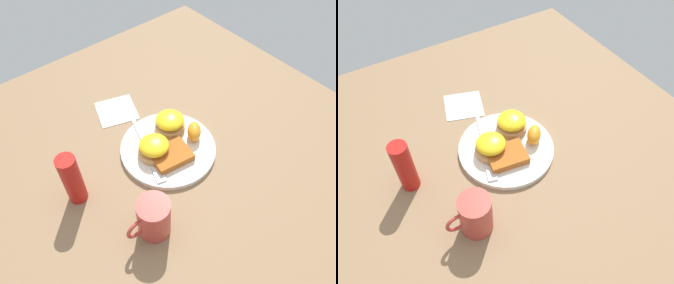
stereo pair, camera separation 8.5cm
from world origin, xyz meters
TOP-DOWN VIEW (x-y plane):
  - ground_plane at (0.00, 0.00)m, footprint 1.10×1.10m
  - plate at (0.00, 0.00)m, footprint 0.25×0.25m
  - sandwich_benedict_left at (-0.05, -0.05)m, footprint 0.08×0.08m
  - sandwich_benedict_right at (0.04, -0.01)m, footprint 0.08×0.08m
  - hashbrown_patty at (0.02, 0.03)m, footprint 0.11×0.09m
  - orange_wedge at (-0.08, 0.02)m, footprint 0.07×0.07m
  - fork at (0.05, -0.02)m, footprint 0.08×0.22m
  - cup at (0.17, 0.15)m, footprint 0.11×0.07m
  - napkin at (0.02, -0.21)m, footprint 0.14×0.14m
  - condiment_bottle at (0.25, -0.03)m, footprint 0.04×0.04m

SIDE VIEW (x-z plane):
  - ground_plane at x=0.00m, z-range 0.00..0.00m
  - napkin at x=0.02m, z-range 0.00..0.00m
  - plate at x=0.00m, z-range 0.00..0.01m
  - fork at x=0.05m, z-range 0.01..0.02m
  - hashbrown_patty at x=0.02m, z-range 0.01..0.03m
  - orange_wedge at x=-0.08m, z-range 0.01..0.06m
  - sandwich_benedict_left at x=-0.05m, z-range 0.01..0.06m
  - sandwich_benedict_right at x=0.04m, z-range 0.01..0.06m
  - cup at x=0.17m, z-range 0.00..0.10m
  - condiment_bottle at x=0.25m, z-range 0.00..0.15m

